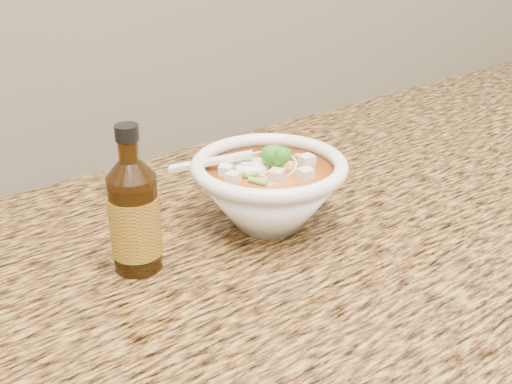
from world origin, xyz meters
TOP-DOWN VIEW (x-y plane):
  - counter_slab at (0.00, 1.68)m, footprint 4.00×0.68m
  - soup_bowl at (0.10, 1.71)m, footprint 0.19×0.19m
  - hot_sauce_bottle at (-0.07, 1.72)m, footprint 0.06×0.06m

SIDE VIEW (x-z plane):
  - counter_slab at x=0.00m, z-range 0.86..0.90m
  - soup_bowl at x=0.10m, z-range 0.89..1.00m
  - hot_sauce_bottle at x=-0.07m, z-range 0.88..1.04m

